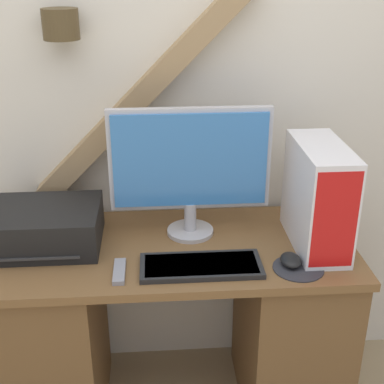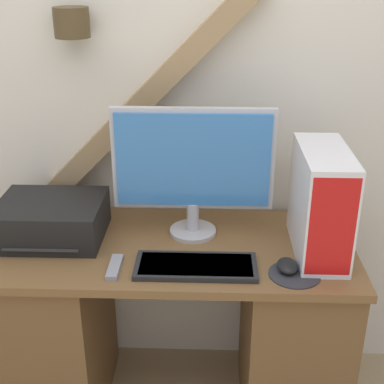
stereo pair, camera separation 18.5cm
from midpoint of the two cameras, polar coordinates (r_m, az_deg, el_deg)
name	(u,v)px [view 2 (the right image)]	position (r m, az deg, el deg)	size (l,w,h in m)	color
wall_back	(181,58)	(2.06, 1.42, 14.09)	(6.40, 0.18, 2.70)	silver
desk	(173,326)	(2.15, 0.49, -14.18)	(1.32, 0.59, 0.76)	brown
monitor	(193,165)	(1.91, 2.87, 2.88)	(0.58, 0.17, 0.48)	#B7B7BC
keyboard	(196,266)	(1.80, 3.38, -7.97)	(0.41, 0.17, 0.02)	black
mousepad	(294,274)	(1.82, 13.77, -8.62)	(0.17, 0.17, 0.00)	#2D2D33
mouse	(287,266)	(1.82, 13.04, -7.75)	(0.07, 0.10, 0.03)	black
computer_tower	(321,203)	(1.89, 16.34, -1.16)	(0.16, 0.38, 0.38)	white
printer	(51,220)	(2.01, -12.26, -2.97)	(0.38, 0.31, 0.14)	black
remote_control	(115,267)	(1.80, -5.35, -8.06)	(0.04, 0.14, 0.02)	gray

